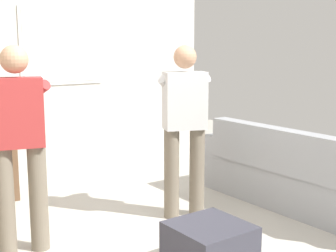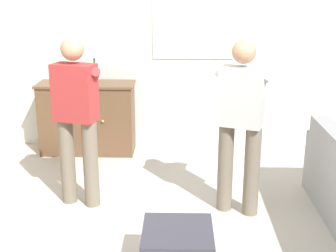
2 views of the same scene
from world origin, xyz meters
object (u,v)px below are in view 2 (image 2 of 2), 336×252
bottle_liquor_amber (95,75)px  ottoman (178,251)px  sideboard_cabinet (87,118)px  person_standing_right (241,119)px  person_standing_left (77,114)px  bottle_wine_green (74,75)px

bottle_liquor_amber → ottoman: bearing=-68.0°
sideboard_cabinet → bottle_liquor_amber: size_ratio=3.81×
person_standing_right → ottoman: bearing=-118.8°
person_standing_left → bottle_wine_green: bearing=103.4°
bottle_liquor_amber → ottoman: size_ratio=0.61×
ottoman → person_standing_right: size_ratio=0.32×
ottoman → bottle_liquor_amber: bearing=112.0°
sideboard_cabinet → ottoman: (1.20, -2.69, -0.28)m
ottoman → person_standing_left: (-0.99, 1.19, 0.75)m
bottle_liquor_amber → ottoman: (1.06, -2.63, -0.86)m
person_standing_left → person_standing_right: same height
person_standing_left → person_standing_right: bearing=-4.9°
bottle_wine_green → person_standing_left: person_standing_left is taller
sideboard_cabinet → ottoman: size_ratio=2.31×
bottle_wine_green → bottle_liquor_amber: size_ratio=0.78×
sideboard_cabinet → bottle_wine_green: 0.58m
ottoman → person_standing_right: 1.42m
ottoman → sideboard_cabinet: bearing=114.0°
bottle_wine_green → ottoman: bottle_wine_green is taller
bottle_wine_green → bottle_liquor_amber: bearing=-13.8°
ottoman → person_standing_left: 1.72m
sideboard_cabinet → bottle_wine_green: (-0.15, 0.01, 0.56)m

